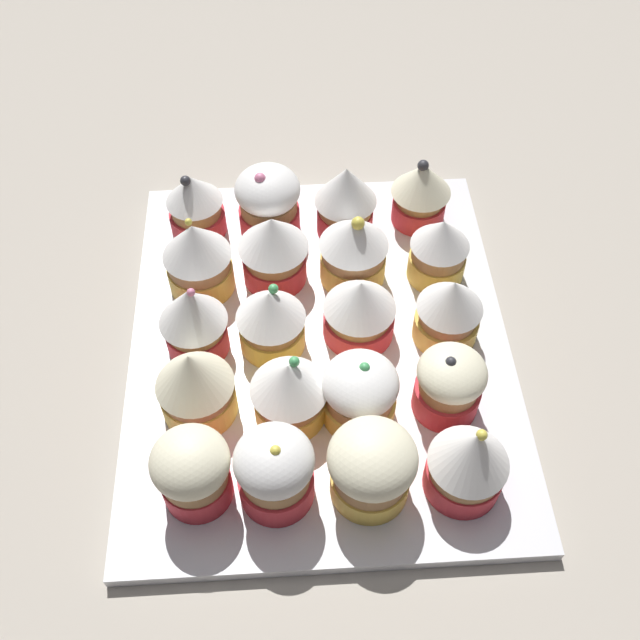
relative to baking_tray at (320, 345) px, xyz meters
The scene contains 22 objects.
ground_plane 2.10cm from the baking_tray, ahead, with size 180.00×180.00×3.00cm, color #B2A899.
baking_tray is the anchor object (origin of this frame).
cupcake_0 18.44cm from the baking_tray, 142.02° to the right, with size 5.40×5.40×7.10cm.
cupcake_1 13.37cm from the baking_tray, 123.51° to the right, with size 6.14×6.14×8.05cm.
cupcake_2 11.48cm from the baking_tray, 89.84° to the right, with size 5.75×5.75×7.78cm.
cupcake_3 12.72cm from the baking_tray, 58.39° to the right, with size 6.23×6.23×7.60cm.
cupcake_4 17.40cm from the baking_tray, 36.38° to the right, with size 5.77×5.77×7.16cm.
cupcake_5 15.14cm from the baking_tray, 163.58° to the right, with size 6.19×6.19×7.50cm.
cupcake_6 9.61cm from the baking_tray, 153.71° to the right, with size 6.36×6.36×7.62cm.
cupcake_7 5.83cm from the baking_tray, 90.18° to the right, with size 5.91×5.91×7.14cm.
cupcake_8 8.74cm from the baking_tray, 21.64° to the right, with size 6.19×6.19×7.26cm.
cupcake_9 15.16cm from the baking_tray, 16.28° to the right, with size 5.83×5.83×7.65cm.
cupcake_10 14.48cm from the baking_tray, 166.47° to the left, with size 5.92×5.92×7.82cm.
cupcake_11 9.16cm from the baking_tray, 154.65° to the left, with size 6.27×6.27×7.72cm.
cupcake_12 5.29cm from the baking_tray, 102.51° to the left, with size 6.22×6.22×6.69cm.
cupcake_13 8.82cm from the baking_tray, 19.73° to the left, with size 6.00×6.00×6.72cm.
cupcake_14 14.97cm from the baking_tray, 11.66° to the left, with size 6.54×6.54×7.16cm.
cupcake_15 18.36cm from the baking_tray, 143.70° to the left, with size 5.76×5.76×7.27cm.
cupcake_16 13.81cm from the baking_tray, 121.96° to the left, with size 5.34×5.34×7.01cm.
cupcake_17 11.70cm from the baking_tray, 89.18° to the left, with size 5.63×5.63×7.11cm.
cupcake_18 12.71cm from the baking_tray, 54.03° to the left, with size 5.50×5.50×6.75cm.
cupcake_19 17.82cm from the baking_tray, 35.20° to the left, with size 5.97×5.97×7.97cm.
Camera 1 is at (37.14, -2.19, 53.44)cm, focal length 41.08 mm.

